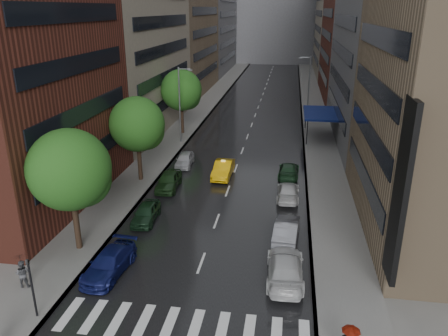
{
  "coord_description": "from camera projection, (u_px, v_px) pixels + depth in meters",
  "views": [
    {
      "loc": [
        5.14,
        -19.98,
        15.59
      ],
      "look_at": [
        0.0,
        13.86,
        3.0
      ],
      "focal_mm": 35.0,
      "sensor_mm": 36.0,
      "label": 1
    }
  ],
  "objects": [
    {
      "name": "buildings_left",
      "position": [
        178.0,
        5.0,
        75.79
      ],
      "size": [
        8.0,
        108.0,
        38.0
      ],
      "color": "maroon",
      "rests_on": "ground"
    },
    {
      "name": "buildings_right",
      "position": [
        356.0,
        12.0,
        69.95
      ],
      "size": [
        8.05,
        109.1,
        36.0
      ],
      "color": "#937A5B",
      "rests_on": "ground"
    },
    {
      "name": "street_lamp_right",
      "position": [
        308.0,
        86.0,
        63.62
      ],
      "size": [
        1.74,
        0.22,
        9.0
      ],
      "color": "gray",
      "rests_on": "sidewalk_right"
    },
    {
      "name": "ground",
      "position": [
        187.0,
        301.0,
        24.64
      ],
      "size": [
        220.0,
        220.0,
        0.0
      ],
      "primitive_type": "plane",
      "color": "gray",
      "rests_on": "ground"
    },
    {
      "name": "traffic_light",
      "position": [
        31.0,
        283.0,
        22.56
      ],
      "size": [
        0.18,
        0.15,
        3.45
      ],
      "color": "black",
      "rests_on": "sidewalk_left"
    },
    {
      "name": "tree_near",
      "position": [
        69.0,
        170.0,
        27.96
      ],
      "size": [
        5.34,
        5.34,
        8.52
      ],
      "color": "#382619",
      "rests_on": "ground"
    },
    {
      "name": "crosswalk",
      "position": [
        182.0,
        325.0,
        22.75
      ],
      "size": [
        13.15,
        2.8,
        0.01
      ],
      "color": "silver",
      "rests_on": "ground"
    },
    {
      "name": "taxi",
      "position": [
        223.0,
        169.0,
        42.59
      ],
      "size": [
        1.76,
        4.77,
        1.56
      ],
      "primitive_type": "imported",
      "rotation": [
        0.0,
        0.0,
        -0.02
      ],
      "color": "#FBB80D",
      "rests_on": "ground"
    },
    {
      "name": "street_lamp_left",
      "position": [
        180.0,
        104.0,
        51.88
      ],
      "size": [
        1.74,
        0.22,
        9.0
      ],
      "color": "gray",
      "rests_on": "sidewalk_left"
    },
    {
      "name": "awning",
      "position": [
        320.0,
        113.0,
        54.77
      ],
      "size": [
        4.0,
        8.0,
        3.12
      ],
      "color": "navy",
      "rests_on": "sidewalk_right"
    },
    {
      "name": "road",
      "position": [
        257.0,
        110.0,
        71.04
      ],
      "size": [
        14.0,
        140.0,
        0.01
      ],
      "primitive_type": "cube",
      "color": "black",
      "rests_on": "ground"
    },
    {
      "name": "parked_cars_left",
      "position": [
        155.0,
        201.0,
        35.76
      ],
      "size": [
        2.46,
        24.57,
        1.57
      ],
      "color": "#11174F",
      "rests_on": "ground"
    },
    {
      "name": "tree_far",
      "position": [
        181.0,
        90.0,
        55.54
      ],
      "size": [
        5.25,
        5.25,
        8.37
      ],
      "color": "#382619",
      "rests_on": "ground"
    },
    {
      "name": "building_far",
      "position": [
        277.0,
        6.0,
        128.62
      ],
      "size": [
        40.0,
        14.0,
        32.0
      ],
      "primitive_type": "cube",
      "color": "slate",
      "rests_on": "ground"
    },
    {
      "name": "sidewalk_right",
      "position": [
        313.0,
        111.0,
        69.74
      ],
      "size": [
        4.0,
        140.0,
        0.15
      ],
      "primitive_type": "cube",
      "color": "gray",
      "rests_on": "ground"
    },
    {
      "name": "parked_cars_right",
      "position": [
        287.0,
        214.0,
        33.48
      ],
      "size": [
        2.38,
        22.49,
        1.58
      ],
      "color": "silver",
      "rests_on": "ground"
    },
    {
      "name": "sidewalk_left",
      "position": [
        203.0,
        107.0,
        72.28
      ],
      "size": [
        4.0,
        140.0,
        0.15
      ],
      "primitive_type": "cube",
      "color": "gray",
      "rests_on": "ground"
    },
    {
      "name": "ped_black_umbrella",
      "position": [
        21.0,
        268.0,
        25.33
      ],
      "size": [
        0.96,
        0.98,
        2.09
      ],
      "color": "#4C4D51",
      "rests_on": "sidewalk_left"
    },
    {
      "name": "tree_mid",
      "position": [
        137.0,
        124.0,
        40.0
      ],
      "size": [
        5.09,
        5.09,
        8.11
      ],
      "color": "#382619",
      "rests_on": "ground"
    }
  ]
}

